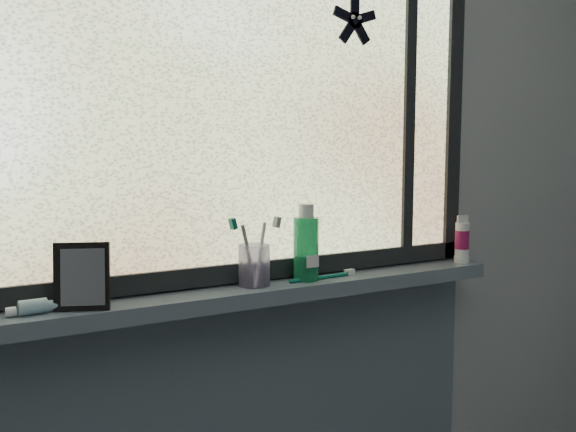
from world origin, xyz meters
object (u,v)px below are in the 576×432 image
(vanity_mirror, at_px, (82,276))
(mouthwash_bottle, at_px, (306,242))
(cream_tube, at_px, (462,237))
(toothbrush_cup, at_px, (254,265))

(vanity_mirror, distance_m, mouthwash_bottle, 0.59)
(mouthwash_bottle, distance_m, cream_tube, 0.55)
(vanity_mirror, xyz_separation_m, cream_tube, (1.13, 0.00, 0.00))
(toothbrush_cup, bearing_deg, mouthwash_bottle, -2.63)
(toothbrush_cup, bearing_deg, cream_tube, -2.10)
(toothbrush_cup, relative_size, mouthwash_bottle, 0.63)
(vanity_mirror, relative_size, mouthwash_bottle, 0.88)
(toothbrush_cup, height_order, mouthwash_bottle, mouthwash_bottle)
(mouthwash_bottle, relative_size, cream_tube, 1.62)
(mouthwash_bottle, height_order, cream_tube, mouthwash_bottle)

